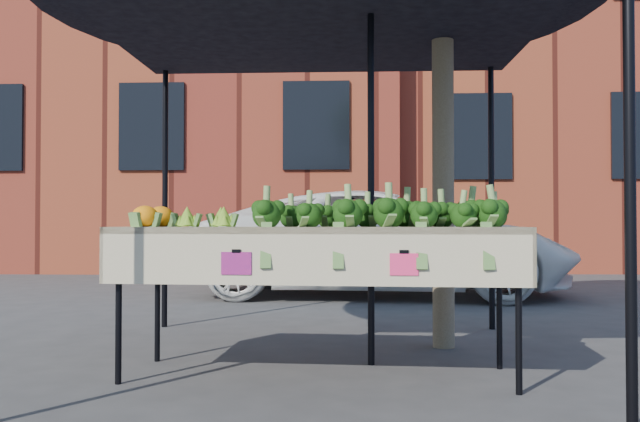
{
  "coord_description": "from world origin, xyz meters",
  "views": [
    {
      "loc": [
        0.13,
        -3.93,
        0.91
      ],
      "look_at": [
        -0.07,
        0.29,
        1.0
      ],
      "focal_mm": 37.36,
      "sensor_mm": 36.0,
      "label": 1
    }
  ],
  "objects_px": {
    "vehicle": "(382,109)",
    "street_tree": "(443,35)",
    "canopy": "(318,156)",
    "table": "(318,301)"
  },
  "relations": [
    {
      "from": "vehicle",
      "to": "street_tree",
      "type": "xyz_separation_m",
      "value": [
        0.28,
        -3.72,
        -0.09
      ]
    },
    {
      "from": "canopy",
      "to": "street_tree",
      "type": "relative_size",
      "value": 0.68
    },
    {
      "from": "canopy",
      "to": "table",
      "type": "bearing_deg",
      "value": -86.99
    },
    {
      "from": "canopy",
      "to": "street_tree",
      "type": "xyz_separation_m",
      "value": [
        0.91,
        0.57,
        0.97
      ]
    },
    {
      "from": "canopy",
      "to": "vehicle",
      "type": "distance_m",
      "value": 4.46
    },
    {
      "from": "table",
      "to": "street_tree",
      "type": "xyz_separation_m",
      "value": [
        0.89,
        0.99,
        1.89
      ]
    },
    {
      "from": "table",
      "to": "street_tree",
      "type": "height_order",
      "value": "street_tree"
    },
    {
      "from": "table",
      "to": "vehicle",
      "type": "height_order",
      "value": "vehicle"
    },
    {
      "from": "table",
      "to": "vehicle",
      "type": "relative_size",
      "value": 0.5
    },
    {
      "from": "street_tree",
      "to": "table",
      "type": "bearing_deg",
      "value": -131.98
    }
  ]
}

